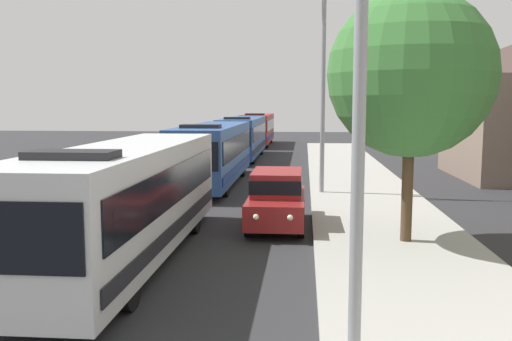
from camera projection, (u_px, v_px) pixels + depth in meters
bus_lead at (128, 197)px, 14.66m from camera, size 2.58×11.61×3.21m
bus_second_in_line at (214, 152)px, 28.39m from camera, size 2.58×11.82×3.21m
bus_middle at (243, 136)px, 41.94m from camera, size 2.58×12.40×3.21m
bus_fourth_in_line at (258, 128)px, 55.17m from camera, size 2.58×11.67×3.21m
white_suv at (277, 197)px, 18.70m from camera, size 1.86×4.59×1.90m
streetlamp_near at (361, 6)px, 8.02m from camera, size 5.60×0.28×8.91m
streetlamp_mid at (323, 70)px, 24.63m from camera, size 6.27×0.28×8.93m
roadside_tree at (411, 74)px, 15.74m from camera, size 4.74×4.74×7.18m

